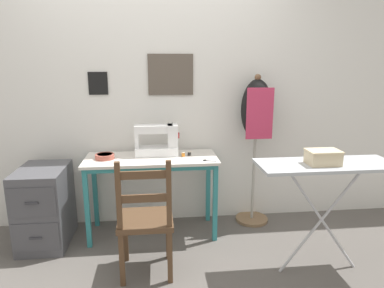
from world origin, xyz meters
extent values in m
plane|color=#5B5651|center=(0.00, 0.00, 0.00)|extent=(14.00, 14.00, 0.00)
cube|color=silver|center=(0.00, 0.55, 1.27)|extent=(10.00, 0.05, 2.55)
cube|color=brown|center=(0.20, 0.52, 1.45)|extent=(0.42, 0.02, 0.38)
cube|color=black|center=(-0.47, 0.52, 1.38)|extent=(0.17, 0.01, 0.21)
cube|color=silver|center=(0.00, 0.24, 0.72)|extent=(1.18, 0.48, 0.02)
cube|color=teal|center=(0.00, 0.04, 0.69)|extent=(1.10, 0.03, 0.04)
cube|color=teal|center=(-0.55, 0.04, 0.35)|extent=(0.04, 0.04, 0.71)
cube|color=teal|center=(0.55, 0.04, 0.35)|extent=(0.04, 0.04, 0.71)
cube|color=teal|center=(-0.55, 0.44, 0.35)|extent=(0.04, 0.04, 0.71)
cube|color=teal|center=(0.55, 0.44, 0.35)|extent=(0.04, 0.04, 0.71)
cube|color=white|center=(0.05, 0.32, 0.77)|extent=(0.39, 0.18, 0.08)
cube|color=white|center=(0.20, 0.32, 0.92)|extent=(0.09, 0.15, 0.20)
cube|color=white|center=(0.03, 0.32, 0.98)|extent=(0.34, 0.13, 0.07)
cube|color=white|center=(-0.13, 0.32, 0.88)|extent=(0.04, 0.10, 0.13)
cylinder|color=#B22D2D|center=(0.25, 0.32, 0.92)|extent=(0.02, 0.06, 0.06)
cylinder|color=#99999E|center=(0.20, 0.32, 1.03)|extent=(0.01, 0.01, 0.02)
cylinder|color=#B25647|center=(-0.41, 0.24, 0.76)|extent=(0.17, 0.17, 0.04)
cylinder|color=brown|center=(-0.41, 0.24, 0.78)|extent=(0.13, 0.13, 0.01)
cube|color=silver|center=(0.52, 0.07, 0.74)|extent=(0.09, 0.03, 0.00)
cube|color=silver|center=(0.52, 0.06, 0.74)|extent=(0.08, 0.05, 0.00)
torus|color=black|center=(0.46, 0.09, 0.74)|extent=(0.03, 0.03, 0.01)
torus|color=black|center=(0.46, 0.09, 0.74)|extent=(0.03, 0.03, 0.01)
cylinder|color=orange|center=(0.29, 0.23, 0.76)|extent=(0.03, 0.03, 0.04)
cylinder|color=beige|center=(0.29, 0.23, 0.77)|extent=(0.04, 0.04, 0.00)
cylinder|color=beige|center=(0.29, 0.23, 0.74)|extent=(0.04, 0.04, 0.00)
cylinder|color=black|center=(0.34, 0.26, 0.75)|extent=(0.03, 0.03, 0.04)
cylinder|color=beige|center=(0.34, 0.26, 0.77)|extent=(0.04, 0.04, 0.00)
cylinder|color=beige|center=(0.34, 0.26, 0.74)|extent=(0.04, 0.04, 0.00)
cube|color=#513823|center=(-0.05, -0.37, 0.43)|extent=(0.40, 0.38, 0.04)
cube|color=#513823|center=(-0.22, -0.21, 0.20)|extent=(0.04, 0.04, 0.41)
cube|color=#513823|center=(0.12, -0.21, 0.20)|extent=(0.04, 0.04, 0.41)
cube|color=#513823|center=(-0.22, -0.53, 0.20)|extent=(0.04, 0.04, 0.41)
cube|color=#513823|center=(0.12, -0.53, 0.20)|extent=(0.04, 0.04, 0.41)
cube|color=#513823|center=(-0.22, -0.53, 0.69)|extent=(0.04, 0.04, 0.48)
cube|color=#513823|center=(0.12, -0.53, 0.69)|extent=(0.04, 0.04, 0.48)
cube|color=#513823|center=(-0.05, -0.53, 0.83)|extent=(0.34, 0.02, 0.06)
cube|color=#513823|center=(-0.05, -0.53, 0.66)|extent=(0.34, 0.02, 0.06)
cube|color=#4C4C51|center=(-0.93, 0.16, 0.34)|extent=(0.39, 0.56, 0.69)
cube|color=#46464B|center=(-0.93, -0.12, 0.49)|extent=(0.36, 0.01, 0.25)
cube|color=#333338|center=(-0.93, -0.13, 0.49)|extent=(0.10, 0.01, 0.02)
cube|color=#46464B|center=(-0.93, -0.12, 0.19)|extent=(0.36, 0.01, 0.25)
cube|color=#333338|center=(-0.93, -0.13, 0.19)|extent=(0.10, 0.01, 0.02)
cylinder|color=#846647|center=(0.99, 0.38, 0.01)|extent=(0.32, 0.32, 0.03)
cylinder|color=#ADA89E|center=(0.99, 0.38, 0.49)|extent=(0.03, 0.03, 0.91)
ellipsoid|color=black|center=(0.99, 0.38, 1.14)|extent=(0.29, 0.21, 0.56)
sphere|color=brown|center=(0.99, 0.38, 1.43)|extent=(0.06, 0.06, 0.06)
cube|color=#C63356|center=(0.99, 0.27, 1.11)|extent=(0.25, 0.01, 0.47)
cube|color=#ADB2B7|center=(1.27, -0.49, 0.85)|extent=(1.00, 0.37, 0.02)
cylinder|color=#B7B7BC|center=(1.27, -0.49, 0.42)|extent=(0.62, 0.02, 0.85)
cylinder|color=#B7B7BC|center=(1.27, -0.49, 0.42)|extent=(0.62, 0.02, 0.85)
cube|color=beige|center=(1.22, -0.52, 0.91)|extent=(0.22, 0.15, 0.10)
cube|color=beige|center=(1.22, -0.52, 0.96)|extent=(0.23, 0.16, 0.01)
camera|label=1|loc=(0.05, -2.73, 1.56)|focal=32.00mm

